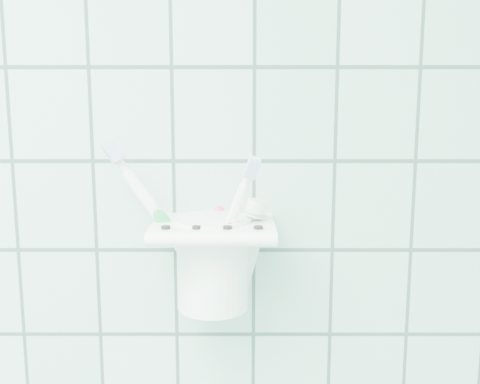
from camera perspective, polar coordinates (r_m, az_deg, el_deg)
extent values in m
cube|color=white|center=(0.65, -2.64, -3.96)|extent=(0.06, 0.02, 0.04)
cube|color=white|center=(0.61, -2.81, -3.86)|extent=(0.14, 0.10, 0.02)
cylinder|color=white|center=(0.56, -3.08, -5.07)|extent=(0.14, 0.02, 0.02)
cylinder|color=black|center=(0.58, -7.93, -3.82)|extent=(0.01, 0.01, 0.00)
cylinder|color=black|center=(0.58, -4.65, -3.84)|extent=(0.01, 0.01, 0.00)
cylinder|color=black|center=(0.57, -1.34, -3.85)|extent=(0.01, 0.01, 0.00)
cylinder|color=black|center=(0.57, 1.97, -3.85)|extent=(0.01, 0.01, 0.00)
cylinder|color=white|center=(0.63, -2.91, -7.57)|extent=(0.08, 0.08, 0.11)
cylinder|color=white|center=(0.62, -2.95, -3.05)|extent=(0.09, 0.09, 0.01)
cylinder|color=black|center=(0.62, -2.95, -2.96)|extent=(0.08, 0.08, 0.00)
cylinder|color=white|center=(0.61, -2.25, -3.40)|extent=(0.12, 0.02, 0.16)
cylinder|color=white|center=(0.60, -2.32, 6.32)|extent=(0.02, 0.01, 0.03)
cube|color=silver|center=(0.59, -2.35, 7.80)|extent=(0.03, 0.02, 0.03)
cube|color=white|center=(0.60, -2.32, 7.82)|extent=(0.03, 0.01, 0.03)
ellipsoid|color=green|center=(0.60, -2.29, -1.47)|extent=(0.03, 0.01, 0.04)
cylinder|color=white|center=(0.63, -3.91, -4.16)|extent=(0.04, 0.07, 0.15)
cylinder|color=white|center=(0.61, -4.00, 4.01)|extent=(0.01, 0.02, 0.02)
cube|color=silver|center=(0.61, -4.05, 5.24)|extent=(0.02, 0.02, 0.02)
cube|color=white|center=(0.61, -4.01, 5.29)|extent=(0.02, 0.01, 0.03)
ellipsoid|color=#D83F72|center=(0.62, -3.96, -2.54)|extent=(0.02, 0.02, 0.03)
cylinder|color=white|center=(0.62, -4.35, -4.75)|extent=(0.06, 0.04, 0.15)
cylinder|color=white|center=(0.60, -4.45, 3.16)|extent=(0.02, 0.01, 0.02)
cube|color=silver|center=(0.60, -4.51, 4.34)|extent=(0.02, 0.01, 0.02)
cube|color=white|center=(0.60, -4.46, 4.40)|extent=(0.02, 0.01, 0.03)
ellipsoid|color=red|center=(0.61, -4.41, -3.19)|extent=(0.02, 0.01, 0.03)
cube|color=silver|center=(0.63, -0.99, -7.13)|extent=(0.06, 0.02, 0.10)
cube|color=silver|center=(0.64, -0.98, -10.99)|extent=(0.04, 0.02, 0.02)
cone|color=silver|center=(0.61, -1.00, -2.56)|extent=(0.04, 0.03, 0.02)
cylinder|color=white|center=(0.61, -1.00, -1.43)|extent=(0.03, 0.03, 0.03)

